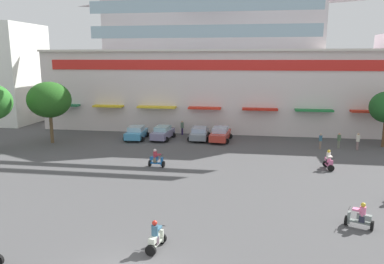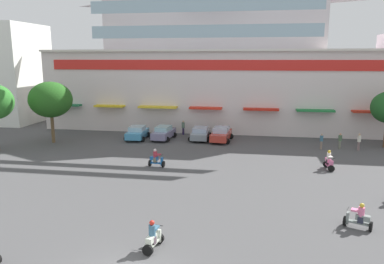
% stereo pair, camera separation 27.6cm
% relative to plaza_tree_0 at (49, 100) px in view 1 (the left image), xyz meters
% --- Properties ---
extents(ground_plane, '(128.00, 128.00, 0.00)m').
position_rel_plaza_tree_0_xyz_m(ground_plane, '(15.78, -10.00, -4.58)').
color(ground_plane, '#4A4A4B').
extents(colonial_building, '(41.34, 18.65, 18.57)m').
position_rel_plaza_tree_0_xyz_m(colonial_building, '(15.78, 13.79, 3.49)').
color(colonial_building, silver).
rests_on(colonial_building, ground).
extents(plaza_tree_0, '(4.50, 4.36, 6.47)m').
position_rel_plaza_tree_0_xyz_m(plaza_tree_0, '(0.00, 0.00, 0.00)').
color(plaza_tree_0, brown).
rests_on(plaza_tree_0, ground).
extents(parked_car_0, '(2.50, 4.00, 1.47)m').
position_rel_plaza_tree_0_xyz_m(parked_car_0, '(8.37, 2.98, -3.84)').
color(parked_car_0, '#4291BF').
rests_on(parked_car_0, ground).
extents(parked_car_1, '(2.47, 4.15, 1.49)m').
position_rel_plaza_tree_0_xyz_m(parked_car_1, '(11.27, 3.36, -3.83)').
color(parked_car_1, gray).
rests_on(parked_car_1, ground).
extents(parked_car_2, '(2.47, 4.16, 1.38)m').
position_rel_plaza_tree_0_xyz_m(parked_car_2, '(15.30, 3.91, -3.88)').
color(parked_car_2, gray).
rests_on(parked_car_2, ground).
extents(parked_car_3, '(2.56, 4.46, 1.53)m').
position_rel_plaza_tree_0_xyz_m(parked_car_3, '(17.62, 3.56, -3.81)').
color(parked_car_3, '#B9372C').
rests_on(parked_car_3, ground).
extents(scooter_rider_0, '(0.75, 1.46, 1.51)m').
position_rel_plaza_tree_0_xyz_m(scooter_rider_0, '(16.47, -20.13, -3.98)').
color(scooter_rider_0, black).
rests_on(scooter_rider_0, ground).
extents(scooter_rider_1, '(1.51, 1.04, 1.43)m').
position_rel_plaza_tree_0_xyz_m(scooter_rider_1, '(26.63, -16.22, -4.00)').
color(scooter_rider_1, black).
rests_on(scooter_rider_1, ground).
extents(scooter_rider_2, '(1.37, 0.66, 1.53)m').
position_rel_plaza_tree_0_xyz_m(scooter_rider_2, '(13.15, -6.94, -3.95)').
color(scooter_rider_2, black).
rests_on(scooter_rider_2, ground).
extents(scooter_rider_4, '(0.70, 1.45, 1.59)m').
position_rel_plaza_tree_0_xyz_m(scooter_rider_4, '(27.13, -5.41, -3.93)').
color(scooter_rider_4, black).
rests_on(scooter_rider_4, ground).
extents(pedestrian_0, '(0.42, 0.42, 1.69)m').
position_rel_plaza_tree_0_xyz_m(pedestrian_0, '(12.95, 6.20, -3.63)').
color(pedestrian_0, '#2D2249').
rests_on(pedestrian_0, ground).
extents(pedestrian_1, '(0.45, 0.45, 1.58)m').
position_rel_plaza_tree_0_xyz_m(pedestrian_1, '(27.70, 1.48, -3.68)').
color(pedestrian_1, '#80695B').
rests_on(pedestrian_1, ground).
extents(pedestrian_2, '(0.37, 0.37, 1.68)m').
position_rel_plaza_tree_0_xyz_m(pedestrian_2, '(31.25, 1.71, -3.62)').
color(pedestrian_2, '#7E6462').
rests_on(pedestrian_2, ground).
extents(pedestrian_3, '(0.41, 0.41, 1.56)m').
position_rel_plaza_tree_0_xyz_m(pedestrian_3, '(29.58, 2.11, -3.70)').
color(pedestrian_3, slate).
rests_on(pedestrian_3, ground).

